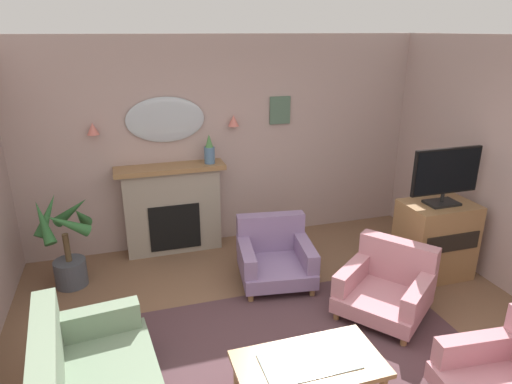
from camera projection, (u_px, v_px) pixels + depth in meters
wall_back at (226, 142)px, 5.92m from camera, size 6.23×0.10×2.71m
patterned_rug at (304, 366)px, 3.89m from camera, size 3.20×2.40×0.01m
fireplace at (173, 210)px, 5.77m from camera, size 1.36×0.36×1.16m
mantel_vase_right at (209, 151)px, 5.63m from camera, size 0.13×0.13×0.37m
wall_mirror at (165, 120)px, 5.51m from camera, size 0.96×0.06×0.56m
wall_sconce_left at (93, 129)px, 5.25m from camera, size 0.14×0.14×0.14m
wall_sconce_right at (234, 121)px, 5.72m from camera, size 0.14×0.14×0.14m
framed_picture at (280, 110)px, 5.92m from camera, size 0.28×0.03×0.36m
coffee_table at (309, 368)px, 3.34m from camera, size 1.10×0.60×0.45m
armchair_beside_couch at (387, 285)px, 4.57m from camera, size 1.14×1.13×0.71m
armchair_in_corner at (274, 255)px, 5.18m from camera, size 0.91×0.92×0.71m
tv_cabinet at (435, 239)px, 5.23m from camera, size 0.80×0.57×0.90m
tv_flatscreen at (446, 175)px, 4.94m from camera, size 0.84×0.24×0.65m
potted_plant_tall_palm at (66, 244)px, 4.97m from camera, size 0.66×0.66×1.07m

